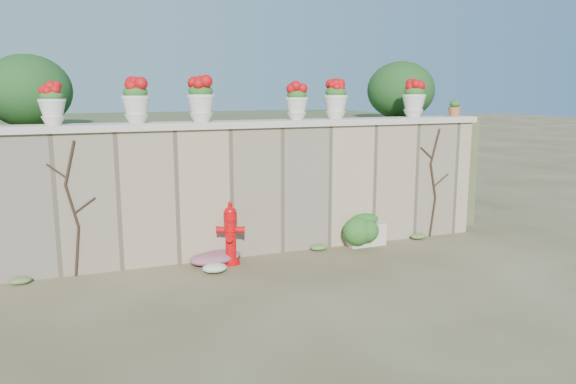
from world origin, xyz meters
name	(u,v)px	position (x,y,z in m)	size (l,w,h in m)	color
ground	(297,288)	(0.00, 0.00, 0.00)	(80.00, 80.00, 0.00)	brown
stone_wall	(254,191)	(0.00, 1.80, 1.00)	(8.00, 0.40, 2.00)	#9D8768
wall_cap	(253,124)	(0.00, 1.80, 2.05)	(8.10, 0.52, 0.10)	beige
raised_fill	(207,165)	(0.00, 5.00, 1.00)	(9.00, 6.00, 2.00)	#384C23
back_shrub_left	(28,91)	(-3.20, 3.00, 2.55)	(1.30, 1.30, 1.10)	#143814
back_shrub_right	(401,90)	(3.40, 3.00, 2.55)	(1.30, 1.30, 1.10)	#143814
vine_left	(73,207)	(-2.67, 1.58, 0.99)	(0.60, 0.04, 1.91)	black
vine_right	(434,181)	(3.23, 1.58, 0.99)	(0.60, 0.04, 1.91)	black
fire_hydrant	(231,233)	(-0.52, 1.32, 0.48)	(0.41, 0.29, 0.95)	red
planter_box	(364,230)	(1.86, 1.55, 0.25)	(0.64, 0.38, 0.53)	beige
green_shrub	(360,228)	(1.71, 1.41, 0.32)	(0.68, 0.61, 0.65)	#1E5119
magenta_clump	(219,256)	(-0.68, 1.43, 0.11)	(0.83, 0.55, 0.22)	#C22687
white_flowers	(215,266)	(-0.84, 1.02, 0.09)	(0.52, 0.42, 0.19)	white
urn_pot_0	(52,104)	(-2.84, 1.80, 2.38)	(0.36, 0.36, 0.56)	beige
urn_pot_1	(136,101)	(-1.74, 1.80, 2.41)	(0.40, 0.40, 0.63)	beige
urn_pot_2	(201,100)	(-0.81, 1.80, 2.42)	(0.41, 0.41, 0.65)	beige
urn_pot_3	(297,102)	(0.73, 1.80, 2.38)	(0.36, 0.36, 0.57)	beige
urn_pot_4	(336,100)	(1.41, 1.80, 2.40)	(0.39, 0.39, 0.62)	beige
urn_pot_5	(414,99)	(2.90, 1.80, 2.41)	(0.40, 0.40, 0.63)	beige
terracotta_pot	(455,109)	(3.76, 1.80, 2.22)	(0.23, 0.23, 0.27)	#A85B33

